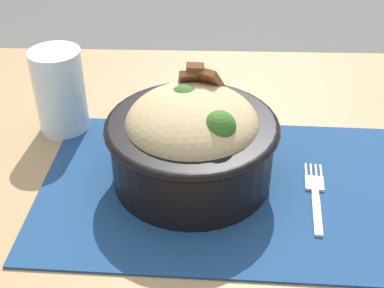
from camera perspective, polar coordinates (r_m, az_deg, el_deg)
table at (r=0.67m, az=4.94°, el=-10.09°), size 1.16×0.79×0.71m
placemat at (r=0.62m, az=5.40°, el=-4.85°), size 0.48×0.30×0.00m
bowl at (r=0.60m, az=0.03°, el=0.61°), size 0.20×0.20×0.14m
fork at (r=0.63m, az=13.38°, el=-5.35°), size 0.03×0.13×0.00m
drinking_glass at (r=0.73m, az=-14.20°, el=5.13°), size 0.07×0.07×0.12m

